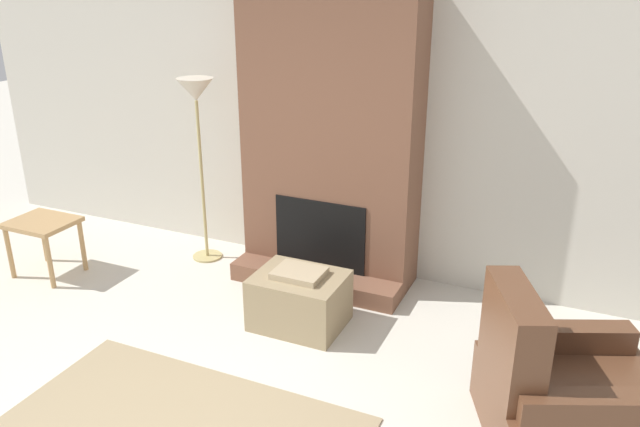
{
  "coord_description": "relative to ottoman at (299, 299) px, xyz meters",
  "views": [
    {
      "loc": [
        2.05,
        -2.03,
        2.63
      ],
      "look_at": [
        0.0,
        2.55,
        0.67
      ],
      "focal_mm": 35.0,
      "sensor_mm": 36.0,
      "label": 1
    }
  ],
  "objects": [
    {
      "name": "wall_back",
      "position": [
        -0.14,
        1.19,
        1.08
      ],
      "size": [
        8.14,
        0.06,
        2.6
      ],
      "primitive_type": "cube",
      "color": "beige",
      "rests_on": "ground_plane"
    },
    {
      "name": "fireplace",
      "position": [
        -0.14,
        0.92,
        1.03
      ],
      "size": [
        1.54,
        0.73,
        2.6
      ],
      "color": "brown",
      "rests_on": "ground_plane"
    },
    {
      "name": "ottoman",
      "position": [
        0.0,
        0.0,
        0.0
      ],
      "size": [
        0.69,
        0.55,
        0.48
      ],
      "color": "#998460",
      "rests_on": "ground_plane"
    },
    {
      "name": "armchair",
      "position": [
        1.97,
        -0.52,
        0.06
      ],
      "size": [
        1.27,
        1.18,
        0.97
      ],
      "rotation": [
        0.0,
        0.0,
        1.98
      ],
      "color": "brown",
      "rests_on": "ground_plane"
    },
    {
      "name": "side_table",
      "position": [
        -2.51,
        -0.14,
        0.22
      ],
      "size": [
        0.57,
        0.47,
        0.53
      ],
      "color": "tan",
      "rests_on": "ground_plane"
    },
    {
      "name": "floor_lamp_left",
      "position": [
        -1.38,
        0.76,
        1.28
      ],
      "size": [
        0.33,
        0.33,
        1.75
      ],
      "color": "tan",
      "rests_on": "ground_plane"
    },
    {
      "name": "area_rug",
      "position": [
        -0.13,
        -1.38,
        -0.22
      ],
      "size": [
        2.21,
        1.12,
        0.01
      ],
      "primitive_type": "cube",
      "color": "#9E8966",
      "rests_on": "ground_plane"
    }
  ]
}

